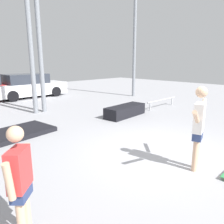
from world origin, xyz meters
TOP-DOWN VIEW (x-y plane):
  - ground_plane at (0.00, 0.00)m, footprint 36.00×36.00m
  - skateboarder at (-0.21, -1.01)m, footprint 1.44×0.48m
  - grind_box at (2.20, 3.14)m, footprint 2.03×0.83m
  - manual_pad at (-2.28, 3.94)m, footprint 2.78×1.60m
  - grind_rail at (4.80, 3.00)m, footprint 2.36×0.09m
  - canopy_support_right at (3.41, 6.34)m, footprint 6.62×0.20m
  - parked_car_white at (1.52, 10.74)m, footprint 4.49×1.96m
  - bystander at (-3.60, -0.25)m, footprint 0.54×0.53m

SIDE VIEW (x-z plane):
  - ground_plane at x=0.00m, z-range 0.00..0.00m
  - manual_pad at x=-2.28m, z-range 0.00..0.14m
  - grind_box at x=2.20m, z-range 0.00..0.45m
  - grind_rail at x=4.80m, z-range 0.12..0.54m
  - parked_car_white at x=1.52m, z-range -0.03..1.45m
  - bystander at x=-3.60m, z-range 0.08..1.62m
  - skateboarder at x=-0.21m, z-range 0.13..1.93m
  - canopy_support_right at x=3.41m, z-range 0.77..7.74m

